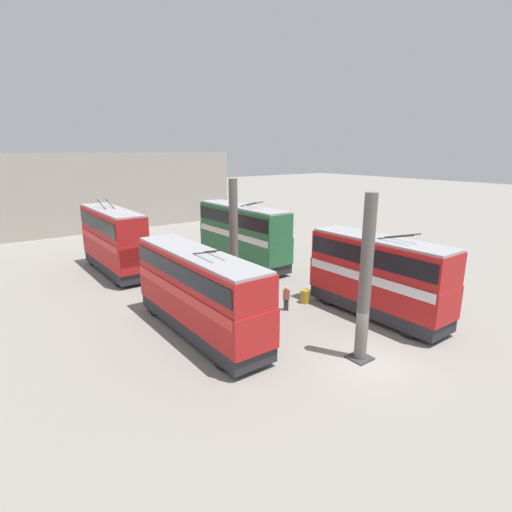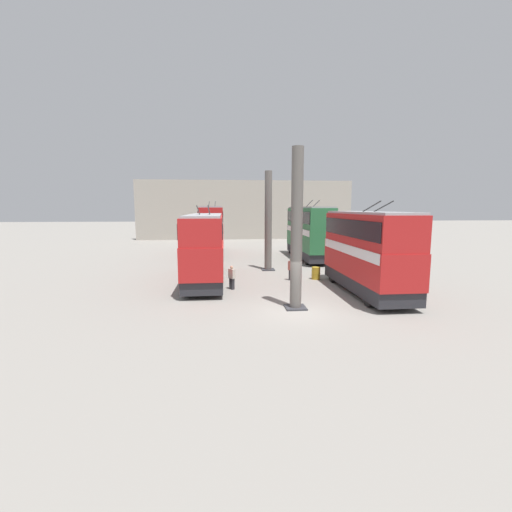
# 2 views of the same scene
# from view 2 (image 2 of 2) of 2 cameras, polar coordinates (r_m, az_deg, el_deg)

# --- Properties ---
(ground_plane) EXTENTS (240.00, 240.00, 0.00)m
(ground_plane) POSITION_cam_2_polar(r_m,az_deg,el_deg) (17.80, 6.92, -9.09)
(ground_plane) COLOR gray
(depot_back_wall) EXTENTS (0.50, 36.00, 9.77)m
(depot_back_wall) POSITION_cam_2_polar(r_m,az_deg,el_deg) (57.55, -1.71, 7.67)
(depot_back_wall) COLOR #A8A093
(depot_back_wall) RESTS_ON ground_plane
(support_column_near) EXTENTS (1.08, 1.08, 8.23)m
(support_column_near) POSITION_cam_2_polar(r_m,az_deg,el_deg) (17.57, 6.78, 3.96)
(support_column_near) COLOR #605B56
(support_column_near) RESTS_ON ground_plane
(support_column_far) EXTENTS (1.08, 1.08, 8.23)m
(support_column_far) POSITION_cam_2_polar(r_m,az_deg,el_deg) (28.63, 2.05, 5.55)
(support_column_far) COLOR #605B56
(support_column_far) RESTS_ON ground_plane
(bus_left_near) EXTENTS (9.17, 2.54, 5.61)m
(bus_left_near) POSITION_cam_2_polar(r_m,az_deg,el_deg) (21.97, 17.99, 1.40)
(bus_left_near) COLOR black
(bus_left_near) RESTS_ON ground_plane
(bus_left_far) EXTENTS (10.85, 2.54, 5.96)m
(bus_left_far) POSITION_cam_2_polar(r_m,az_deg,el_deg) (35.67, 8.78, 4.42)
(bus_left_far) COLOR black
(bus_left_far) RESTS_ON ground_plane
(bus_right_near) EXTENTS (10.91, 2.54, 5.39)m
(bus_right_near) POSITION_cam_2_polar(r_m,az_deg,el_deg) (24.53, -8.42, 2.08)
(bus_right_near) COLOR black
(bus_right_near) RESTS_ON ground_plane
(bus_right_far) EXTENTS (9.82, 2.54, 6.01)m
(bus_right_far) POSITION_cam_2_polar(r_m,az_deg,el_deg) (38.95, -7.32, 4.78)
(bus_right_far) COLOR black
(bus_right_far) RESTS_ON ground_plane
(person_aisle_midway) EXTENTS (0.44, 0.48, 1.62)m
(person_aisle_midway) POSITION_cam_2_polar(r_m,az_deg,el_deg) (24.91, 5.88, -2.12)
(person_aisle_midway) COLOR #2D2D33
(person_aisle_midway) RESTS_ON ground_plane
(person_by_right_row) EXTENTS (0.47, 0.46, 1.55)m
(person_by_right_row) POSITION_cam_2_polar(r_m,az_deg,el_deg) (22.11, -4.06, -3.51)
(person_by_right_row) COLOR #2D2D33
(person_by_right_row) RESTS_ON ground_plane
(oil_drum) EXTENTS (0.65, 0.65, 0.90)m
(oil_drum) POSITION_cam_2_polar(r_m,az_deg,el_deg) (25.63, 9.95, -2.83)
(oil_drum) COLOR #B28E23
(oil_drum) RESTS_ON ground_plane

